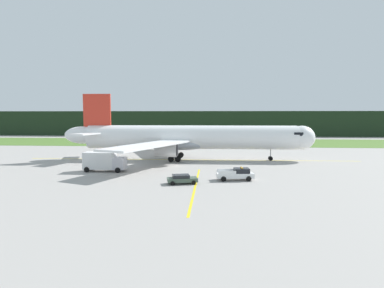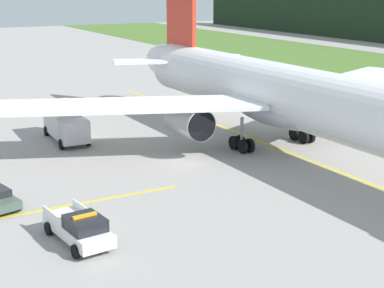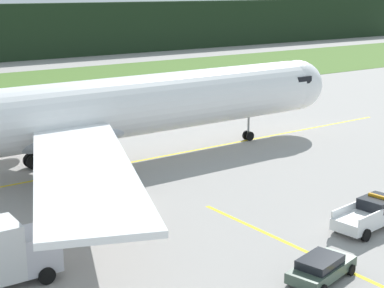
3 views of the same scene
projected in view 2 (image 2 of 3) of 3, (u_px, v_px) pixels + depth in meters
ground at (187, 162)px, 47.96m from camera, size 320.00×320.00×0.00m
taxiway_centerline_main at (295, 155)px, 49.89m from camera, size 71.09×1.06×0.01m
airliner at (292, 98)px, 49.28m from camera, size 53.80×46.74×14.15m
ops_pickup_truck at (80, 228)px, 32.77m from camera, size 5.62×2.75×1.94m
catering_truck at (65, 122)px, 54.05m from camera, size 7.15×2.81×3.47m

